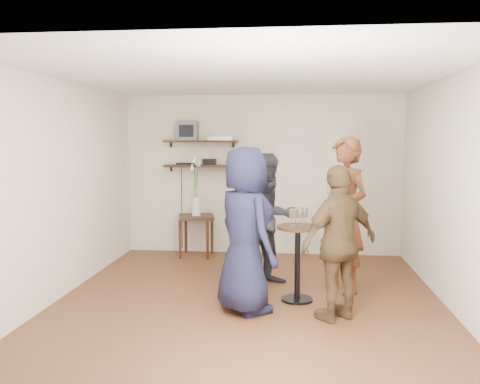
% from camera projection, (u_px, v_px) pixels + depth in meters
% --- Properties ---
extents(room, '(4.58, 5.08, 2.68)m').
position_uv_depth(room, '(249.00, 191.00, 5.84)').
color(room, '#4D2B19').
rests_on(room, ground).
extents(shelf_upper, '(1.20, 0.25, 0.04)m').
position_uv_depth(shelf_upper, '(201.00, 141.00, 8.24)').
color(shelf_upper, black).
rests_on(shelf_upper, room).
extents(shelf_lower, '(1.20, 0.25, 0.04)m').
position_uv_depth(shelf_lower, '(201.00, 166.00, 8.28)').
color(shelf_lower, black).
rests_on(shelf_lower, room).
extents(crt_monitor, '(0.32, 0.30, 0.30)m').
position_uv_depth(crt_monitor, '(188.00, 131.00, 8.24)').
color(crt_monitor, '#59595B').
rests_on(crt_monitor, shelf_upper).
extents(dvd_deck, '(0.40, 0.24, 0.06)m').
position_uv_depth(dvd_deck, '(221.00, 138.00, 8.20)').
color(dvd_deck, silver).
rests_on(dvd_deck, shelf_upper).
extents(radio, '(0.22, 0.10, 0.10)m').
position_uv_depth(radio, '(209.00, 162.00, 8.26)').
color(radio, black).
rests_on(radio, shelf_lower).
extents(power_strip, '(0.30, 0.05, 0.03)m').
position_uv_depth(power_strip, '(185.00, 164.00, 8.35)').
color(power_strip, black).
rests_on(power_strip, shelf_lower).
extents(side_table, '(0.66, 0.66, 0.66)m').
position_uv_depth(side_table, '(196.00, 222.00, 8.19)').
color(side_table, black).
rests_on(side_table, room).
extents(vase_lilies, '(0.19, 0.20, 0.98)m').
position_uv_depth(vase_lilies, '(196.00, 197.00, 8.14)').
color(vase_lilies, silver).
rests_on(vase_lilies, side_table).
extents(drinks_table, '(0.49, 0.49, 0.89)m').
position_uv_depth(drinks_table, '(298.00, 253.00, 5.91)').
color(drinks_table, black).
rests_on(drinks_table, room).
extents(wine_glass_fl, '(0.07, 0.07, 0.20)m').
position_uv_depth(wine_glass_fl, '(292.00, 215.00, 5.84)').
color(wine_glass_fl, silver).
rests_on(wine_glass_fl, drinks_table).
extents(wine_glass_fr, '(0.07, 0.07, 0.22)m').
position_uv_depth(wine_glass_fr, '(305.00, 213.00, 5.83)').
color(wine_glass_fr, silver).
rests_on(wine_glass_fr, drinks_table).
extents(wine_glass_bl, '(0.06, 0.06, 0.18)m').
position_uv_depth(wine_glass_bl, '(296.00, 214.00, 5.93)').
color(wine_glass_bl, silver).
rests_on(wine_glass_bl, drinks_table).
extents(wine_glass_br, '(0.07, 0.07, 0.21)m').
position_uv_depth(wine_glass_br, '(300.00, 213.00, 5.88)').
color(wine_glass_br, silver).
rests_on(wine_glass_br, drinks_table).
extents(person_plaid, '(0.79, 0.84, 1.93)m').
position_uv_depth(person_plaid, '(344.00, 215.00, 6.24)').
color(person_plaid, '#A61217').
rests_on(person_plaid, room).
extents(person_dark, '(1.05, 0.98, 1.71)m').
position_uv_depth(person_dark, '(269.00, 220.00, 6.53)').
color(person_dark, black).
rests_on(person_dark, room).
extents(person_navy, '(0.99, 1.06, 1.82)m').
position_uv_depth(person_navy, '(245.00, 230.00, 5.51)').
color(person_navy, black).
rests_on(person_navy, room).
extents(person_brown, '(1.01, 0.89, 1.63)m').
position_uv_depth(person_brown, '(339.00, 243.00, 5.27)').
color(person_brown, '#46321E').
rests_on(person_brown, room).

